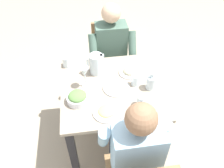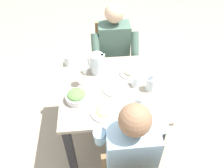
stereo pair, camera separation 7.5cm
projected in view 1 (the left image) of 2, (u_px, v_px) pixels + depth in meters
The scene contains 17 objects.
ground_plane at pixel (111, 135), 2.44m from camera, with size 8.00×8.00×0.00m, color tan.
dining_table at pixel (111, 97), 2.04m from camera, with size 0.85×0.85×0.71m.
chair_near at pixel (110, 55), 2.66m from camera, with size 0.40×0.40×0.87m.
diner_near at pixel (112, 55), 2.42m from camera, with size 0.48×0.53×1.16m.
diner_far at pixel (133, 147), 1.62m from camera, with size 0.48×0.53×1.16m.
water_pitcher at pixel (96, 64), 2.03m from camera, with size 0.16×0.12×0.19m.
salad_bowl at pixel (78, 97), 1.81m from camera, with size 0.18×0.18×0.09m.
plate_yoghurt at pixel (116, 87), 1.94m from camera, with size 0.23×0.23×0.04m.
plate_beans at pixel (129, 72), 2.08m from camera, with size 0.19×0.19×0.05m.
plate_fries at pixel (107, 111), 1.74m from camera, with size 0.22×0.22×0.04m.
water_glass_near_left at pixel (66, 62), 2.13m from camera, with size 0.07×0.07×0.10m, color silver.
water_glass_center at pixel (141, 101), 1.78m from camera, with size 0.06×0.06×0.09m, color silver.
water_glass_far_left at pixel (135, 81), 1.94m from camera, with size 0.06×0.06×0.10m, color silver.
wine_glass at pixel (85, 73), 1.87m from camera, with size 0.08×0.08×0.20m.
oil_carafe at pixel (151, 83), 1.91m from camera, with size 0.08×0.08×0.16m.
fork_near at pixel (114, 116), 1.72m from camera, with size 0.17×0.03×0.01m, color silver.
knife_near at pixel (148, 113), 1.74m from camera, with size 0.18×0.02×0.01m, color silver.
Camera 1 is at (0.20, 1.39, 2.06)m, focal length 36.65 mm.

